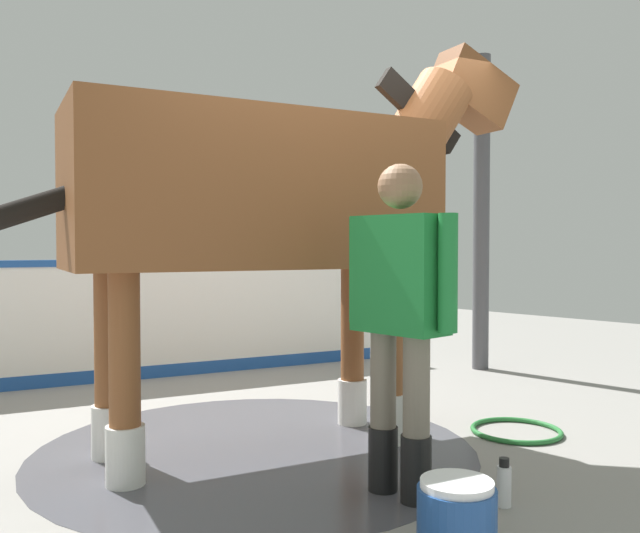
# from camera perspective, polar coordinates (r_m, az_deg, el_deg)

# --- Properties ---
(ground_plane) EXTENTS (16.00, 16.00, 0.02)m
(ground_plane) POSITION_cam_1_polar(r_m,az_deg,el_deg) (4.45, -3.10, -14.40)
(ground_plane) COLOR gray
(wet_patch) EXTENTS (2.65, 2.65, 0.00)m
(wet_patch) POSITION_cam_1_polar(r_m,az_deg,el_deg) (4.15, -5.58, -15.46)
(wet_patch) COLOR #4C4C54
(wet_patch) RESTS_ON ground
(barrier_wall) EXTENTS (4.45, 1.32, 1.11)m
(barrier_wall) POSITION_cam_1_polar(r_m,az_deg,el_deg) (6.38, -13.78, -4.74)
(barrier_wall) COLOR white
(barrier_wall) RESTS_ON ground
(roof_post_near) EXTENTS (0.16, 0.16, 3.12)m
(roof_post_near) POSITION_cam_1_polar(r_m,az_deg,el_deg) (6.78, 13.77, 4.51)
(roof_post_near) COLOR #4C4C51
(roof_post_near) RESTS_ON ground
(horse) EXTENTS (3.40, 1.44, 2.61)m
(horse) POSITION_cam_1_polar(r_m,az_deg,el_deg) (4.02, -4.11, 5.76)
(horse) COLOR brown
(horse) RESTS_ON ground
(handler) EXTENTS (0.22, 0.66, 1.63)m
(handler) POSITION_cam_1_polar(r_m,az_deg,el_deg) (3.24, 6.90, -3.48)
(handler) COLOR black
(handler) RESTS_ON ground
(wash_bucket) EXTENTS (0.31, 0.31, 0.32)m
(wash_bucket) POSITION_cam_1_polar(r_m,az_deg,el_deg) (2.79, 11.72, -20.82)
(wash_bucket) COLOR #1E478C
(wash_bucket) RESTS_ON ground
(bottle_shampoo) EXTENTS (0.07, 0.07, 0.23)m
(bottle_shampoo) POSITION_cam_1_polar(r_m,az_deg,el_deg) (3.40, 15.61, -17.65)
(bottle_shampoo) COLOR white
(bottle_shampoo) RESTS_ON ground
(bottle_spray) EXTENTS (0.07, 0.07, 0.23)m
(bottle_spray) POSITION_cam_1_polar(r_m,az_deg,el_deg) (3.05, 13.36, -19.87)
(bottle_spray) COLOR #4CA559
(bottle_spray) RESTS_ON ground
(hose_coil) EXTENTS (0.59, 0.59, 0.03)m
(hose_coil) POSITION_cam_1_polar(r_m,az_deg,el_deg) (4.65, 16.60, -13.42)
(hose_coil) COLOR #267233
(hose_coil) RESTS_ON ground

